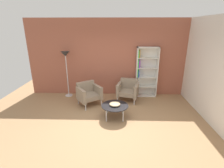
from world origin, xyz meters
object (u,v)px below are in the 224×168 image
Objects in this scene: bookshelf_tall at (145,72)px; floor_lamp_torchiere at (66,59)px; armchair_corner_red at (128,90)px; decorative_bowl at (115,104)px; coffee_table_low at (115,106)px; armchair_near_window at (89,93)px.

bookshelf_tall reaches higher than floor_lamp_torchiere.
floor_lamp_torchiere reaches higher than armchair_corner_red.
floor_lamp_torchiere is at bearing 138.55° from decorative_bowl.
bookshelf_tall is 2.15m from coffee_table_low.
armchair_near_window reaches higher than decorative_bowl.
armchair_near_window reaches higher than coffee_table_low.
armchair_near_window is (-2.04, -0.87, -0.53)m from bookshelf_tall.
coffee_table_low is 1.27m from armchair_near_window.
floor_lamp_torchiere is (-1.84, 1.63, 1.08)m from coffee_table_low.
armchair_near_window is (-0.92, 0.87, -0.02)m from decorative_bowl.
bookshelf_tall reaches higher than decorative_bowl.
floor_lamp_torchiere is (-0.92, 0.75, 1.03)m from armchair_near_window.
floor_lamp_torchiere is at bearing -174.39° from armchair_corner_red.
armchair_corner_red reaches higher than decorative_bowl.
armchair_near_window is at bearing 136.47° from decorative_bowl.
armchair_near_window is 1.11× the size of armchair_corner_red.
bookshelf_tall is 2.28m from armchair_near_window.
armchair_near_window is at bearing -39.24° from floor_lamp_torchiere.
decorative_bowl is at bearing 53.13° from coffee_table_low.
coffee_table_low is at bearing -79.40° from armchair_near_window.
coffee_table_low is 0.85× the size of armchair_near_window.
coffee_table_low is 0.94× the size of armchair_corner_red.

